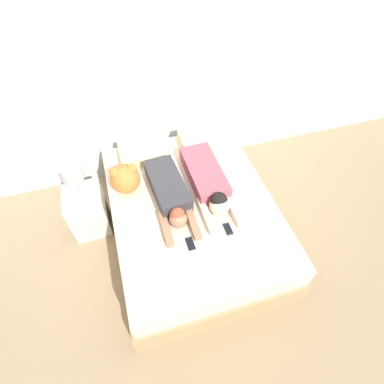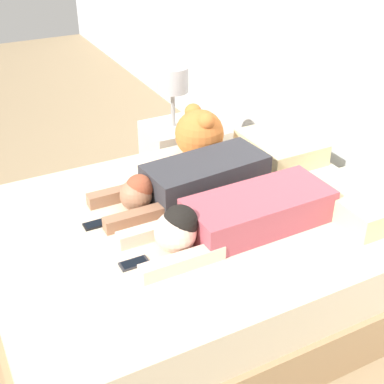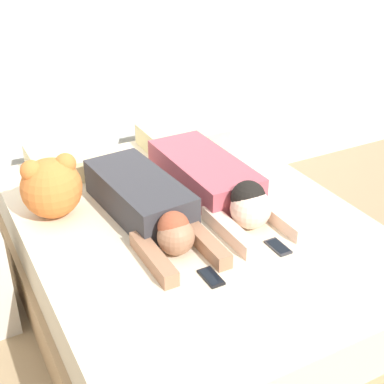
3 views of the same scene
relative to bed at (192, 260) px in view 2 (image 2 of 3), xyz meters
name	(u,v)px [view 2 (image 2 of 3)]	position (x,y,z in m)	size (l,w,h in m)	color
ground_plane	(192,298)	(0.00, 0.00, -0.28)	(12.00, 12.00, 0.00)	#9E8460
bed	(192,260)	(0.00, 0.00, 0.00)	(1.66, 2.13, 0.56)	tan
pillow_head_left	(280,147)	(-0.36, 0.81, 0.35)	(0.49, 0.39, 0.13)	beige
pillow_head_right	(361,201)	(0.36, 0.81, 0.35)	(0.49, 0.39, 0.13)	beige
person_left	(190,180)	(-0.20, 0.09, 0.38)	(0.36, 0.99, 0.20)	#333338
person_right	(236,216)	(0.21, 0.13, 0.38)	(0.35, 1.08, 0.23)	#B24C59
cell_phone_left	(97,224)	(-0.16, -0.46, 0.29)	(0.07, 0.13, 0.01)	black
cell_phone_right	(134,263)	(0.23, -0.42, 0.29)	(0.07, 0.13, 0.01)	#2D2D33
plush_toy	(199,133)	(-0.60, 0.36, 0.45)	(0.30, 0.30, 0.32)	orange
nightstand	(174,155)	(-1.07, 0.41, 0.06)	(0.39, 0.39, 1.00)	beige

